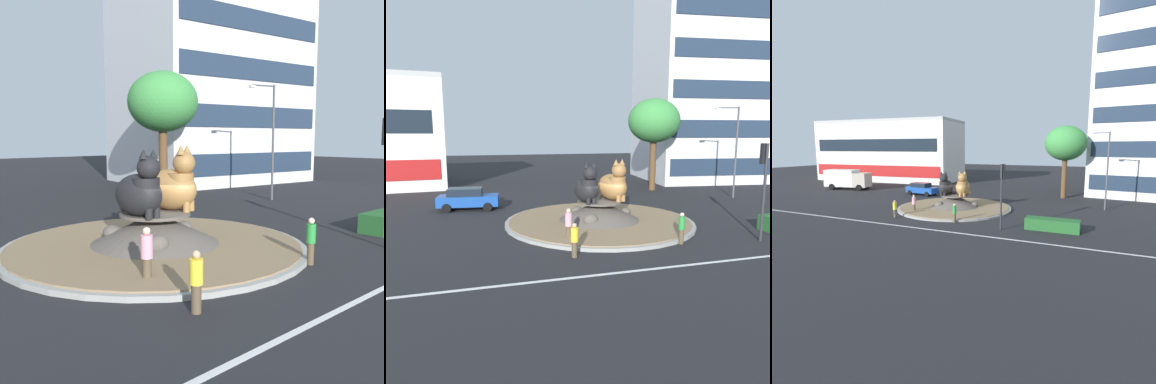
# 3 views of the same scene
# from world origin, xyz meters

# --- Properties ---
(ground_plane) EXTENTS (160.00, 160.00, 0.00)m
(ground_plane) POSITION_xyz_m (0.00, 0.00, 0.00)
(ground_plane) COLOR black
(lane_centreline) EXTENTS (112.00, 0.20, 0.01)m
(lane_centreline) POSITION_xyz_m (0.00, -8.14, 0.00)
(lane_centreline) COLOR silver
(lane_centreline) RESTS_ON ground
(roundabout_island) EXTENTS (11.71, 11.71, 1.43)m
(roundabout_island) POSITION_xyz_m (-0.01, 0.00, 0.48)
(roundabout_island) COLOR gray
(roundabout_island) RESTS_ON ground
(cat_statue_black) EXTENTS (1.62, 2.60, 2.49)m
(cat_statue_black) POSITION_xyz_m (-0.88, -0.29, 2.34)
(cat_statue_black) COLOR black
(cat_statue_black) RESTS_ON roundabout_island
(cat_statue_tabby) EXTENTS (2.11, 2.77, 2.61)m
(cat_statue_tabby) POSITION_xyz_m (0.94, 0.00, 2.38)
(cat_statue_tabby) COLOR #9E703D
(cat_statue_tabby) RESTS_ON roundabout_island
(traffic_light_mast) EXTENTS (0.34, 0.46, 5.08)m
(traffic_light_mast) POSITION_xyz_m (6.84, -5.93, 3.54)
(traffic_light_mast) COLOR #2D2D33
(traffic_light_mast) RESTS_ON ground
(office_tower) EXTENTS (18.02, 14.73, 28.51)m
(office_tower) POSITION_xyz_m (21.05, 18.45, 14.26)
(office_tower) COLOR silver
(office_tower) RESTS_ON ground
(broadleaf_tree_behind_island) EXTENTS (5.02, 5.02, 8.98)m
(broadleaf_tree_behind_island) POSITION_xyz_m (9.65, 11.57, 6.77)
(broadleaf_tree_behind_island) COLOR brown
(broadleaf_tree_behind_island) RESTS_ON ground
(streetlight_arm) EXTENTS (2.01, 0.70, 7.85)m
(streetlight_arm) POSITION_xyz_m (14.13, 5.44, 4.51)
(streetlight_arm) COLOR #4C4C51
(streetlight_arm) RESTS_ON ground
(pedestrian_yellow_shirt) EXTENTS (0.35, 0.35, 1.59)m
(pedestrian_yellow_shirt) POSITION_xyz_m (-3.21, -5.83, 0.83)
(pedestrian_yellow_shirt) COLOR brown
(pedestrian_yellow_shirt) RESTS_ON ground
(pedestrian_green_shirt) EXTENTS (0.32, 0.32, 1.63)m
(pedestrian_green_shirt) POSITION_xyz_m (2.56, -5.35, 0.87)
(pedestrian_green_shirt) COLOR brown
(pedestrian_green_shirt) RESTS_ON ground
(pedestrian_pink_shirt) EXTENTS (0.36, 0.36, 1.73)m
(pedestrian_pink_shirt) POSITION_xyz_m (-2.83, -3.29, 0.92)
(pedestrian_pink_shirt) COLOR brown
(pedestrian_pink_shirt) RESTS_ON ground
(sedan_on_far_lane) EXTENTS (4.50, 2.35, 1.62)m
(sedan_on_far_lane) POSITION_xyz_m (-8.00, 6.54, 0.84)
(sedan_on_far_lane) COLOR #19479E
(sedan_on_far_lane) RESTS_ON ground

